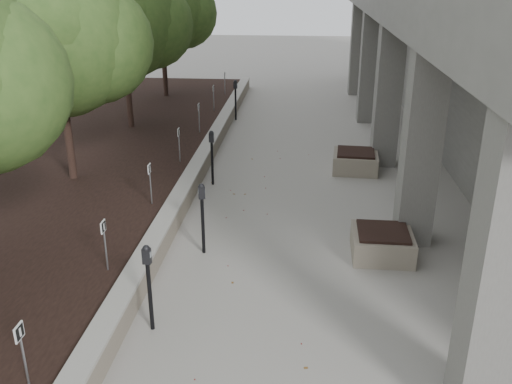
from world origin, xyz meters
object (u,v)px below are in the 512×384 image
at_px(parking_meter_5, 236,100).
at_px(planter_back, 355,161).
at_px(crabapple_tree_5, 162,29).
at_px(parking_meter_4, 212,158).
at_px(parking_meter_2, 149,288).
at_px(parking_meter_3, 203,219).
at_px(crabapple_tree_3, 60,71).
at_px(crabapple_tree_4, 124,44).
at_px(planter_front, 382,243).

xyz_separation_m(parking_meter_5, planter_back, (4.10, -5.41, -0.48)).
height_order(crabapple_tree_5, parking_meter_4, crabapple_tree_5).
xyz_separation_m(crabapple_tree_5, parking_meter_2, (3.53, -15.60, -2.37)).
relative_size(parking_meter_4, parking_meter_5, 0.97).
relative_size(parking_meter_3, parking_meter_5, 0.98).
height_order(crabapple_tree_3, crabapple_tree_5, same).
bearing_deg(planter_back, crabapple_tree_5, 133.71).
bearing_deg(crabapple_tree_5, crabapple_tree_4, -90.00).
relative_size(planter_front, planter_back, 0.96).
xyz_separation_m(crabapple_tree_3, crabapple_tree_5, (0.00, 10.00, 0.00)).
relative_size(crabapple_tree_5, parking_meter_2, 3.60).
height_order(crabapple_tree_4, crabapple_tree_5, same).
height_order(crabapple_tree_5, parking_meter_3, crabapple_tree_5).
xyz_separation_m(crabapple_tree_4, parking_meter_4, (3.46, -4.14, -2.37)).
relative_size(crabapple_tree_5, planter_front, 4.57).
xyz_separation_m(parking_meter_2, parking_meter_4, (-0.06, 6.46, -0.01)).
bearing_deg(parking_meter_4, crabapple_tree_3, -165.18).
bearing_deg(crabapple_tree_4, parking_meter_4, -50.07).
distance_m(crabapple_tree_5, parking_meter_3, 13.75).
xyz_separation_m(crabapple_tree_5, planter_front, (7.49, -12.78, -2.84)).
distance_m(crabapple_tree_4, parking_meter_5, 4.85).
height_order(parking_meter_3, planter_back, parking_meter_3).
bearing_deg(parking_meter_3, planter_back, 38.98).
height_order(parking_meter_2, parking_meter_4, parking_meter_2).
height_order(parking_meter_2, parking_meter_5, parking_meter_5).
height_order(parking_meter_3, parking_meter_5, parking_meter_5).
distance_m(parking_meter_3, parking_meter_5, 10.71).
bearing_deg(parking_meter_2, planter_back, 69.11).
height_order(crabapple_tree_5, planter_back, crabapple_tree_5).
bearing_deg(planter_front, crabapple_tree_5, 120.38).
relative_size(crabapple_tree_5, parking_meter_3, 3.60).
bearing_deg(planter_back, parking_meter_5, 127.14).
relative_size(crabapple_tree_3, planter_back, 4.38).
distance_m(planter_front, planter_back, 5.09).
distance_m(parking_meter_5, planter_back, 6.81).
distance_m(crabapple_tree_3, parking_meter_3, 5.44).
relative_size(crabapple_tree_5, parking_meter_4, 3.65).
bearing_deg(crabapple_tree_4, crabapple_tree_3, -90.00).
xyz_separation_m(parking_meter_4, parking_meter_5, (-0.21, 6.86, 0.02)).
distance_m(crabapple_tree_3, parking_meter_2, 7.03).
distance_m(parking_meter_2, parking_meter_4, 6.46).
distance_m(crabapple_tree_4, planter_front, 11.16).
relative_size(parking_meter_2, parking_meter_4, 1.01).
bearing_deg(parking_meter_5, planter_back, -42.94).
bearing_deg(crabapple_tree_3, parking_meter_4, 13.95).
distance_m(crabapple_tree_5, parking_meter_4, 10.06).
bearing_deg(crabapple_tree_4, planter_front, -46.08).
relative_size(parking_meter_5, planter_back, 1.24).
height_order(parking_meter_5, planter_front, parking_meter_5).
relative_size(crabapple_tree_3, crabapple_tree_4, 1.00).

